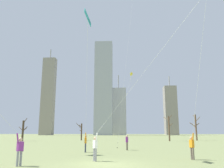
{
  "coord_description": "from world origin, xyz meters",
  "views": [
    {
      "loc": [
        1.14,
        -14.81,
        1.94
      ],
      "look_at": [
        0.0,
        6.0,
        6.24
      ],
      "focal_mm": 37.29,
      "sensor_mm": 36.0,
      "label": 1
    }
  ],
  "objects_px": {
    "distant_kite_low_near_trees_yellow": "(130,80)",
    "bare_tree_leftmost": "(196,127)",
    "bare_tree_far_right_edge": "(23,130)",
    "kite_flyer_far_back_red": "(194,128)",
    "distant_kite_drifting_left_white": "(132,8)",
    "bystander_watching_nearby": "(127,142)",
    "kite_flyer_midfield_center_teal": "(86,114)",
    "bare_tree_right_of_center": "(169,127)",
    "bare_tree_rightmost": "(81,131)",
    "kite_flyer_midfield_right_blue": "(140,87)"
  },
  "relations": [
    {
      "from": "bare_tree_rightmost",
      "to": "bare_tree_far_right_edge",
      "type": "bearing_deg",
      "value": -158.77
    },
    {
      "from": "bystander_watching_nearby",
      "to": "distant_kite_low_near_trees_yellow",
      "type": "distance_m",
      "value": 25.27
    },
    {
      "from": "kite_flyer_midfield_right_blue",
      "to": "bare_tree_right_of_center",
      "type": "xyz_separation_m",
      "value": [
        8.61,
        37.9,
        -1.7
      ]
    },
    {
      "from": "bystander_watching_nearby",
      "to": "bare_tree_right_of_center",
      "type": "xyz_separation_m",
      "value": [
        9.34,
        25.67,
        2.0
      ]
    },
    {
      "from": "bare_tree_rightmost",
      "to": "distant_kite_low_near_trees_yellow",
      "type": "bearing_deg",
      "value": -31.22
    },
    {
      "from": "kite_flyer_midfield_right_blue",
      "to": "kite_flyer_midfield_center_teal",
      "type": "bearing_deg",
      "value": 121.17
    },
    {
      "from": "bare_tree_leftmost",
      "to": "bare_tree_right_of_center",
      "type": "relative_size",
      "value": 1.07
    },
    {
      "from": "bare_tree_leftmost",
      "to": "bare_tree_far_right_edge",
      "type": "bearing_deg",
      "value": -172.44
    },
    {
      "from": "bystander_watching_nearby",
      "to": "bare_tree_leftmost",
      "type": "bearing_deg",
      "value": 61.29
    },
    {
      "from": "bare_tree_far_right_edge",
      "to": "bare_tree_right_of_center",
      "type": "xyz_separation_m",
      "value": [
        31.87,
        1.11,
        0.53
      ]
    },
    {
      "from": "kite_flyer_far_back_red",
      "to": "bare_tree_rightmost",
      "type": "height_order",
      "value": "kite_flyer_far_back_red"
    },
    {
      "from": "kite_flyer_midfield_center_teal",
      "to": "distant_kite_drifting_left_white",
      "type": "distance_m",
      "value": 21.12
    },
    {
      "from": "kite_flyer_midfield_right_blue",
      "to": "bare_tree_leftmost",
      "type": "bearing_deg",
      "value": 69.67
    },
    {
      "from": "bare_tree_leftmost",
      "to": "bare_tree_far_right_edge",
      "type": "height_order",
      "value": "bare_tree_leftmost"
    },
    {
      "from": "kite_flyer_midfield_center_teal",
      "to": "bare_tree_far_right_edge",
      "type": "distance_m",
      "value": 34.83
    },
    {
      "from": "bare_tree_leftmost",
      "to": "bystander_watching_nearby",
      "type": "bearing_deg",
      "value": -118.71
    },
    {
      "from": "kite_flyer_midfield_center_teal",
      "to": "bare_tree_rightmost",
      "type": "height_order",
      "value": "kite_flyer_midfield_center_teal"
    },
    {
      "from": "distant_kite_low_near_trees_yellow",
      "to": "bare_tree_far_right_edge",
      "type": "relative_size",
      "value": 2.9
    },
    {
      "from": "distant_kite_low_near_trees_yellow",
      "to": "bare_tree_leftmost",
      "type": "xyz_separation_m",
      "value": [
        15.24,
        7.47,
        -9.7
      ]
    },
    {
      "from": "kite_flyer_midfield_center_teal",
      "to": "kite_flyer_midfield_right_blue",
      "type": "xyz_separation_m",
      "value": [
        4.51,
        -7.46,
        1.06
      ]
    },
    {
      "from": "bare_tree_rightmost",
      "to": "bare_tree_leftmost",
      "type": "bearing_deg",
      "value": 1.02
    },
    {
      "from": "kite_flyer_midfield_center_teal",
      "to": "bare_tree_right_of_center",
      "type": "xyz_separation_m",
      "value": [
        13.12,
        30.44,
        -0.64
      ]
    },
    {
      "from": "distant_kite_low_near_trees_yellow",
      "to": "bare_tree_rightmost",
      "type": "distance_m",
      "value": 17.26
    },
    {
      "from": "bare_tree_rightmost",
      "to": "bare_tree_right_of_center",
      "type": "distance_m",
      "value": 20.19
    },
    {
      "from": "bare_tree_right_of_center",
      "to": "distant_kite_low_near_trees_yellow",
      "type": "bearing_deg",
      "value": -157.52
    },
    {
      "from": "bare_tree_rightmost",
      "to": "bystander_watching_nearby",
      "type": "bearing_deg",
      "value": -70.22
    },
    {
      "from": "distant_kite_low_near_trees_yellow",
      "to": "distant_kite_drifting_left_white",
      "type": "xyz_separation_m",
      "value": [
        0.03,
        -15.62,
        7.79
      ]
    },
    {
      "from": "kite_flyer_far_back_red",
      "to": "kite_flyer_midfield_right_blue",
      "type": "distance_m",
      "value": 5.48
    },
    {
      "from": "kite_flyer_far_back_red",
      "to": "bare_tree_leftmost",
      "type": "bearing_deg",
      "value": 73.38
    },
    {
      "from": "kite_flyer_midfield_right_blue",
      "to": "bystander_watching_nearby",
      "type": "distance_m",
      "value": 12.79
    },
    {
      "from": "distant_kite_drifting_left_white",
      "to": "kite_flyer_midfield_right_blue",
      "type": "bearing_deg",
      "value": -90.99
    },
    {
      "from": "bystander_watching_nearby",
      "to": "distant_kite_low_near_trees_yellow",
      "type": "xyz_separation_m",
      "value": [
        1.03,
        22.23,
        11.96
      ]
    },
    {
      "from": "distant_kite_drifting_left_white",
      "to": "bare_tree_rightmost",
      "type": "bearing_deg",
      "value": 117.09
    },
    {
      "from": "kite_flyer_midfield_right_blue",
      "to": "bare_tree_leftmost",
      "type": "height_order",
      "value": "kite_flyer_midfield_right_blue"
    },
    {
      "from": "bystander_watching_nearby",
      "to": "kite_flyer_midfield_center_teal",
      "type": "bearing_deg",
      "value": -128.44
    },
    {
      "from": "distant_kite_low_near_trees_yellow",
      "to": "bystander_watching_nearby",
      "type": "bearing_deg",
      "value": -92.65
    },
    {
      "from": "kite_flyer_midfield_right_blue",
      "to": "bystander_watching_nearby",
      "type": "bearing_deg",
      "value": 93.42
    },
    {
      "from": "kite_flyer_midfield_right_blue",
      "to": "bare_tree_right_of_center",
      "type": "bearing_deg",
      "value": 77.2
    },
    {
      "from": "kite_flyer_midfield_center_teal",
      "to": "distant_kite_low_near_trees_yellow",
      "type": "bearing_deg",
      "value": 79.9
    },
    {
      "from": "kite_flyer_far_back_red",
      "to": "distant_kite_drifting_left_white",
      "type": "distance_m",
      "value": 24.56
    },
    {
      "from": "bare_tree_right_of_center",
      "to": "kite_flyer_midfield_right_blue",
      "type": "bearing_deg",
      "value": -102.8
    },
    {
      "from": "kite_flyer_midfield_center_teal",
      "to": "kite_flyer_far_back_red",
      "type": "xyz_separation_m",
      "value": [
        8.43,
        -4.45,
        -1.31
      ]
    },
    {
      "from": "kite_flyer_midfield_center_teal",
      "to": "bystander_watching_nearby",
      "type": "bearing_deg",
      "value": 51.56
    },
    {
      "from": "kite_flyer_midfield_center_teal",
      "to": "distant_kite_drifting_left_white",
      "type": "bearing_deg",
      "value": 66.98
    },
    {
      "from": "bare_tree_right_of_center",
      "to": "kite_flyer_far_back_red",
      "type": "bearing_deg",
      "value": -97.66
    },
    {
      "from": "kite_flyer_far_back_red",
      "to": "bystander_watching_nearby",
      "type": "bearing_deg",
      "value": 116.79
    },
    {
      "from": "kite_flyer_far_back_red",
      "to": "distant_kite_drifting_left_white",
      "type": "height_order",
      "value": "distant_kite_drifting_left_white"
    },
    {
      "from": "distant_kite_low_near_trees_yellow",
      "to": "bare_tree_right_of_center",
      "type": "relative_size",
      "value": 2.64
    },
    {
      "from": "bystander_watching_nearby",
      "to": "bare_tree_leftmost",
      "type": "relative_size",
      "value": 0.27
    },
    {
      "from": "kite_flyer_far_back_red",
      "to": "distant_kite_drifting_left_white",
      "type": "relative_size",
      "value": 0.49
    }
  ]
}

